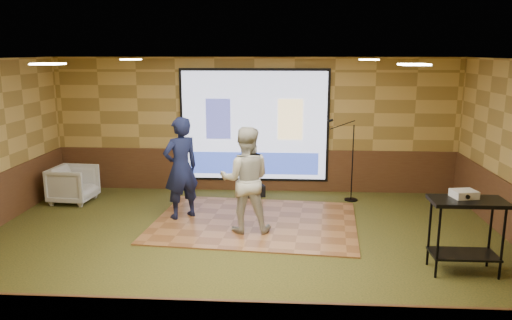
# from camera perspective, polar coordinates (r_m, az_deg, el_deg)

# --- Properties ---
(ground) EXTENTS (9.00, 9.00, 0.00)m
(ground) POSITION_cam_1_polar(r_m,az_deg,el_deg) (8.18, -1.81, -10.10)
(ground) COLOR #2A3618
(ground) RESTS_ON ground
(room_shell) EXTENTS (9.04, 7.04, 3.02)m
(room_shell) POSITION_cam_1_polar(r_m,az_deg,el_deg) (7.63, -1.92, 4.59)
(room_shell) COLOR tan
(room_shell) RESTS_ON ground
(wainscot_back) EXTENTS (9.00, 0.04, 0.95)m
(wainscot_back) POSITION_cam_1_polar(r_m,az_deg,el_deg) (11.35, -0.19, -1.15)
(wainscot_back) COLOR #502D1A
(wainscot_back) RESTS_ON ground
(projector_screen) EXTENTS (3.32, 0.06, 2.52)m
(projector_screen) POSITION_cam_1_polar(r_m,az_deg,el_deg) (11.11, -0.21, 3.82)
(projector_screen) COLOR black
(projector_screen) RESTS_ON room_shell
(downlight_nw) EXTENTS (0.32, 0.32, 0.02)m
(downlight_nw) POSITION_cam_1_polar(r_m,az_deg,el_deg) (9.78, -14.10, 11.08)
(downlight_nw) COLOR beige
(downlight_nw) RESTS_ON room_shell
(downlight_ne) EXTENTS (0.32, 0.32, 0.02)m
(downlight_ne) POSITION_cam_1_polar(r_m,az_deg,el_deg) (9.45, 12.80, 11.12)
(downlight_ne) COLOR beige
(downlight_ne) RESTS_ON room_shell
(downlight_sw) EXTENTS (0.32, 0.32, 0.02)m
(downlight_sw) POSITION_cam_1_polar(r_m,az_deg,el_deg) (6.70, -22.67, 10.10)
(downlight_sw) COLOR beige
(downlight_sw) RESTS_ON room_shell
(downlight_se) EXTENTS (0.32, 0.32, 0.02)m
(downlight_se) POSITION_cam_1_polar(r_m,az_deg,el_deg) (6.21, 17.61, 10.36)
(downlight_se) COLOR beige
(downlight_se) RESTS_ON room_shell
(dance_floor) EXTENTS (3.93, 3.12, 0.03)m
(dance_floor) POSITION_cam_1_polar(r_m,az_deg,el_deg) (9.35, -0.11, -7.08)
(dance_floor) COLOR #9E6539
(dance_floor) RESTS_ON ground
(player_left) EXTENTS (0.83, 0.80, 1.92)m
(player_left) POSITION_cam_1_polar(r_m,az_deg,el_deg) (9.41, -8.58, -0.91)
(player_left) COLOR #151B41
(player_left) RESTS_ON dance_floor
(player_right) EXTENTS (0.93, 0.75, 1.85)m
(player_right) POSITION_cam_1_polar(r_m,az_deg,el_deg) (8.62, -1.21, -2.25)
(player_right) COLOR beige
(player_right) RESTS_ON dance_floor
(av_table) EXTENTS (1.03, 0.54, 1.09)m
(av_table) POSITION_cam_1_polar(r_m,az_deg,el_deg) (7.69, 22.91, -6.34)
(av_table) COLOR black
(av_table) RESTS_ON ground
(projector) EXTENTS (0.37, 0.33, 0.11)m
(projector) POSITION_cam_1_polar(r_m,az_deg,el_deg) (7.67, 22.68, -3.59)
(projector) COLOR white
(projector) RESTS_ON av_table
(mic_stand) EXTENTS (0.69, 0.28, 1.75)m
(mic_stand) POSITION_cam_1_polar(r_m,az_deg,el_deg) (10.76, 10.60, -2.01)
(mic_stand) COLOR black
(mic_stand) RESTS_ON ground
(banquet_chair) EXTENTS (0.91, 0.89, 0.77)m
(banquet_chair) POSITION_cam_1_polar(r_m,az_deg,el_deg) (11.17, -20.15, -2.62)
(banquet_chair) COLOR gray
(banquet_chair) RESTS_ON ground
(duffel_bag) EXTENTS (0.48, 0.41, 0.25)m
(duffel_bag) POSITION_cam_1_polar(r_m,az_deg,el_deg) (10.95, -0.15, -3.54)
(duffel_bag) COLOR black
(duffel_bag) RESTS_ON ground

